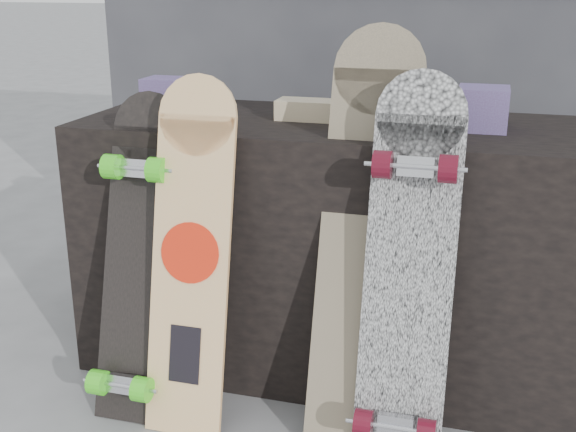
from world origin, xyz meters
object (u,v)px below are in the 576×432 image
(longboard_celtic, at_px, (367,225))
(longboard_geisha, at_px, (191,248))
(longboard_cascadia, at_px, (409,269))
(vendor_table, at_px, (342,247))
(skateboard_dark, at_px, (137,254))

(longboard_celtic, bearing_deg, longboard_geisha, -166.41)
(longboard_celtic, bearing_deg, longboard_cascadia, -39.55)
(vendor_table, relative_size, skateboard_dark, 1.75)
(vendor_table, height_order, longboard_celtic, longboard_celtic)
(longboard_celtic, relative_size, longboard_cascadia, 1.10)
(longboard_cascadia, bearing_deg, vendor_table, 121.80)
(longboard_geisha, relative_size, longboard_celtic, 0.88)
(vendor_table, distance_m, longboard_geisha, 0.54)
(vendor_table, height_order, longboard_cascadia, longboard_cascadia)
(vendor_table, height_order, skateboard_dark, skateboard_dark)
(vendor_table, relative_size, longboard_cascadia, 1.59)
(longboard_geisha, distance_m, longboard_celtic, 0.48)
(vendor_table, xyz_separation_m, skateboard_dark, (-0.51, -0.39, 0.07))
(skateboard_dark, bearing_deg, longboard_geisha, -6.00)
(longboard_celtic, xyz_separation_m, longboard_cascadia, (0.13, -0.11, -0.07))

